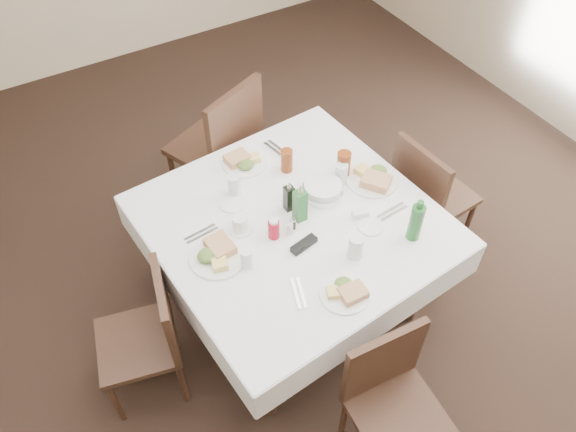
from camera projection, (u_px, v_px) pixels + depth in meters
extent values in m
plane|color=black|center=(281.00, 344.00, 3.34)|extent=(7.00, 7.00, 0.00)
cylinder|color=black|center=(269.00, 380.00, 2.80)|extent=(0.06, 0.06, 0.72)
cylinder|color=black|center=(173.00, 248.00, 3.37)|extent=(0.06, 0.06, 0.72)
cylinder|color=black|center=(419.00, 282.00, 3.20)|extent=(0.06, 0.06, 0.72)
cylinder|color=black|center=(311.00, 179.00, 3.77)|extent=(0.06, 0.06, 0.72)
cube|color=black|center=(293.00, 222.00, 3.01)|extent=(1.39, 1.39, 0.03)
cube|color=white|center=(293.00, 220.00, 2.99)|extent=(1.53, 1.53, 0.01)
cube|color=white|center=(226.00, 162.00, 3.46)|extent=(1.42, 0.13, 0.22)
cube|color=white|center=(379.00, 325.00, 2.68)|extent=(1.42, 0.13, 0.22)
cube|color=white|center=(390.00, 181.00, 3.35)|extent=(0.13, 1.42, 0.22)
cube|color=white|center=(178.00, 296.00, 2.80)|extent=(0.13, 1.42, 0.22)
cube|color=black|center=(213.00, 146.00, 3.78)|extent=(0.64, 0.64, 0.04)
cube|color=black|center=(236.00, 128.00, 3.49)|extent=(0.47, 0.23, 0.53)
cylinder|color=black|center=(214.00, 146.00, 4.16)|extent=(0.04, 0.04, 0.50)
cylinder|color=black|center=(259.00, 169.00, 3.99)|extent=(0.04, 0.04, 0.50)
cylinder|color=black|center=(174.00, 178.00, 3.93)|extent=(0.04, 0.04, 0.50)
cylinder|color=black|center=(220.00, 204.00, 3.77)|extent=(0.04, 0.04, 0.50)
cube|color=black|center=(399.00, 417.00, 2.62)|extent=(0.44, 0.44, 0.04)
cube|color=black|center=(383.00, 362.00, 2.57)|extent=(0.41, 0.07, 0.44)
cylinder|color=black|center=(344.00, 418.00, 2.83)|extent=(0.03, 0.03, 0.42)
cylinder|color=black|center=(402.00, 389.00, 2.93)|extent=(0.03, 0.03, 0.42)
cube|color=black|center=(434.00, 195.00, 3.56)|extent=(0.46, 0.46, 0.04)
cube|color=black|center=(418.00, 181.00, 3.31)|extent=(0.07, 0.43, 0.46)
cylinder|color=black|center=(468.00, 223.00, 3.69)|extent=(0.03, 0.03, 0.44)
cylinder|color=black|center=(428.00, 248.00, 3.55)|extent=(0.03, 0.03, 0.44)
cylinder|color=black|center=(428.00, 191.00, 3.90)|extent=(0.03, 0.03, 0.44)
cylinder|color=black|center=(389.00, 213.00, 3.75)|extent=(0.03, 0.03, 0.44)
cube|color=black|center=(137.00, 343.00, 2.88)|extent=(0.48, 0.48, 0.04)
cube|color=black|center=(166.00, 311.00, 2.76)|extent=(0.13, 0.40, 0.44)
cylinder|color=black|center=(109.00, 344.00, 3.11)|extent=(0.03, 0.03, 0.41)
cylinder|color=black|center=(172.00, 327.00, 3.18)|extent=(0.03, 0.03, 0.41)
cylinder|color=black|center=(116.00, 401.00, 2.89)|extent=(0.03, 0.03, 0.41)
cylinder|color=black|center=(182.00, 382.00, 2.96)|extent=(0.03, 0.03, 0.41)
cylinder|color=white|center=(245.00, 163.00, 3.27)|extent=(0.26, 0.26, 0.01)
cube|color=tan|center=(237.00, 158.00, 3.26)|extent=(0.14, 0.12, 0.04)
cube|color=#D9B951|center=(252.00, 158.00, 3.26)|extent=(0.10, 0.09, 0.03)
ellipsoid|color=#396217|center=(246.00, 164.00, 3.22)|extent=(0.10, 0.09, 0.04)
cylinder|color=white|center=(344.00, 294.00, 2.66)|extent=(0.24, 0.24, 0.01)
cube|color=tan|center=(353.00, 293.00, 2.63)|extent=(0.13, 0.10, 0.04)
cube|color=#D9B951|center=(335.00, 292.00, 2.64)|extent=(0.10, 0.09, 0.03)
ellipsoid|color=#396217|center=(343.00, 284.00, 2.67)|extent=(0.09, 0.08, 0.04)
cylinder|color=white|center=(372.00, 180.00, 3.18)|extent=(0.30, 0.30, 0.02)
cube|color=tan|center=(376.00, 181.00, 3.12)|extent=(0.19, 0.19, 0.05)
cube|color=#D9B951|center=(365.00, 171.00, 3.18)|extent=(0.10, 0.12, 0.04)
ellipsoid|color=#396217|center=(378.00, 171.00, 3.18)|extent=(0.11, 0.10, 0.05)
cylinder|color=white|center=(218.00, 257.00, 2.81)|extent=(0.29, 0.29, 0.01)
cube|color=tan|center=(220.00, 246.00, 2.81)|extent=(0.13, 0.16, 0.05)
cube|color=#D9B951|center=(219.00, 262.00, 2.75)|extent=(0.10, 0.11, 0.04)
ellipsoid|color=#396217|center=(208.00, 255.00, 2.77)|extent=(0.11, 0.10, 0.05)
cylinder|color=white|center=(233.00, 203.00, 3.06)|extent=(0.15, 0.15, 0.01)
cylinder|color=white|center=(371.00, 226.00, 2.95)|extent=(0.14, 0.14, 0.01)
cylinder|color=silver|center=(234.00, 185.00, 3.07)|extent=(0.07, 0.07, 0.13)
cylinder|color=silver|center=(356.00, 247.00, 2.77)|extent=(0.07, 0.07, 0.14)
cylinder|color=silver|center=(341.00, 174.00, 3.13)|extent=(0.07, 0.07, 0.13)
cylinder|color=silver|center=(247.00, 258.00, 2.74)|extent=(0.06, 0.06, 0.12)
cylinder|color=maroon|center=(287.00, 161.00, 3.19)|extent=(0.07, 0.07, 0.14)
cylinder|color=maroon|center=(344.00, 164.00, 3.15)|extent=(0.08, 0.08, 0.16)
cylinder|color=silver|center=(323.00, 192.00, 3.10)|extent=(0.23, 0.23, 0.04)
cylinder|color=white|center=(323.00, 187.00, 3.07)|extent=(0.21, 0.21, 0.05)
cube|color=black|center=(289.00, 198.00, 2.98)|extent=(0.05, 0.05, 0.16)
cone|color=silver|center=(289.00, 185.00, 2.91)|extent=(0.03, 0.03, 0.04)
cube|color=#23682B|center=(300.00, 206.00, 2.92)|extent=(0.06, 0.06, 0.19)
cone|color=silver|center=(300.00, 189.00, 2.83)|extent=(0.03, 0.03, 0.05)
cylinder|color=#AB0B20|center=(274.00, 229.00, 2.87)|extent=(0.06, 0.06, 0.11)
cylinder|color=white|center=(273.00, 221.00, 2.82)|extent=(0.04, 0.04, 0.02)
cylinder|color=white|center=(290.00, 230.00, 2.90)|extent=(0.03, 0.03, 0.06)
cylinder|color=silver|center=(290.00, 225.00, 2.87)|extent=(0.03, 0.03, 0.01)
cylinder|color=#38281C|center=(293.00, 224.00, 2.92)|extent=(0.03, 0.03, 0.06)
cylinder|color=silver|center=(293.00, 220.00, 2.90)|extent=(0.03, 0.03, 0.01)
cylinder|color=white|center=(241.00, 229.00, 2.93)|extent=(0.13, 0.13, 0.01)
cylinder|color=white|center=(240.00, 223.00, 2.90)|extent=(0.08, 0.08, 0.08)
cylinder|color=black|center=(240.00, 219.00, 2.88)|extent=(0.07, 0.07, 0.01)
torus|color=white|center=(242.00, 216.00, 2.93)|extent=(0.05, 0.05, 0.06)
cube|color=black|center=(304.00, 244.00, 2.85)|extent=(0.16, 0.08, 0.03)
cylinder|color=#23682B|center=(416.00, 222.00, 2.82)|extent=(0.07, 0.07, 0.22)
cylinder|color=#23682B|center=(420.00, 205.00, 2.73)|extent=(0.03, 0.03, 0.04)
cube|color=white|center=(360.00, 214.00, 2.98)|extent=(0.09, 0.07, 0.04)
cube|color=pink|center=(360.00, 213.00, 2.98)|extent=(0.07, 0.05, 0.02)
cube|color=silver|center=(276.00, 151.00, 3.35)|extent=(0.06, 0.20, 0.01)
cube|color=silver|center=(280.00, 149.00, 3.36)|extent=(0.06, 0.20, 0.01)
cube|color=silver|center=(302.00, 292.00, 2.67)|extent=(0.07, 0.17, 0.01)
cube|color=silver|center=(296.00, 294.00, 2.66)|extent=(0.07, 0.17, 0.01)
cube|color=silver|center=(394.00, 213.00, 3.01)|extent=(0.19, 0.03, 0.01)
cube|color=silver|center=(390.00, 210.00, 3.03)|extent=(0.19, 0.03, 0.01)
cube|color=silver|center=(200.00, 232.00, 2.92)|extent=(0.18, 0.03, 0.01)
cube|color=silver|center=(203.00, 236.00, 2.90)|extent=(0.18, 0.03, 0.01)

